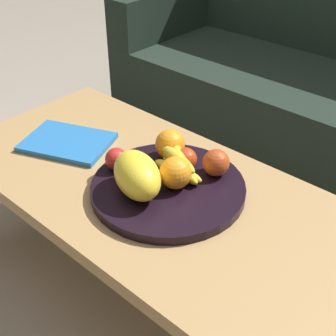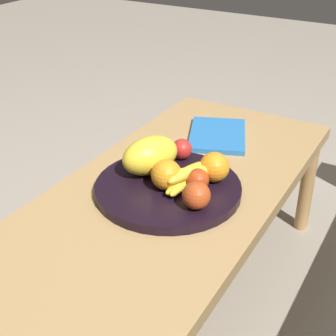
# 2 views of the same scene
# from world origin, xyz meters

# --- Properties ---
(ground_plane) EXTENTS (8.00, 8.00, 0.00)m
(ground_plane) POSITION_xyz_m (0.00, 0.00, 0.00)
(ground_plane) COLOR gray
(coffee_table) EXTENTS (1.24, 0.57, 0.42)m
(coffee_table) POSITION_xyz_m (0.00, 0.00, 0.37)
(coffee_table) COLOR tan
(coffee_table) RESTS_ON ground_plane
(couch) EXTENTS (1.70, 0.70, 0.90)m
(couch) POSITION_xyz_m (-0.07, 1.05, 0.30)
(couch) COLOR #1E2B22
(couch) RESTS_ON ground_plane
(fruit_bowl) EXTENTS (0.40, 0.40, 0.03)m
(fruit_bowl) POSITION_xyz_m (0.03, 0.01, 0.43)
(fruit_bowl) COLOR black
(fruit_bowl) RESTS_ON coffee_table
(melon_large_front) EXTENTS (0.20, 0.17, 0.11)m
(melon_large_front) POSITION_xyz_m (-0.00, -0.07, 0.50)
(melon_large_front) COLOR yellow
(melon_large_front) RESTS_ON fruit_bowl
(orange_front) EXTENTS (0.08, 0.08, 0.08)m
(orange_front) POSITION_xyz_m (0.05, 0.01, 0.48)
(orange_front) COLOR orange
(orange_front) RESTS_ON fruit_bowl
(orange_left) EXTENTS (0.08, 0.08, 0.08)m
(orange_left) POSITION_xyz_m (-0.05, 0.10, 0.48)
(orange_left) COLOR orange
(orange_left) RESTS_ON fruit_bowl
(apple_front) EXTENTS (0.06, 0.06, 0.06)m
(apple_front) POSITION_xyz_m (0.02, 0.09, 0.47)
(apple_front) COLOR #B93C17
(apple_front) RESTS_ON fruit_bowl
(apple_left) EXTENTS (0.07, 0.07, 0.07)m
(apple_left) POSITION_xyz_m (0.10, 0.12, 0.48)
(apple_left) COLOR #BB461D
(apple_left) RESTS_ON fruit_bowl
(apple_right) EXTENTS (0.06, 0.06, 0.06)m
(apple_right) POSITION_xyz_m (-0.12, -0.03, 0.47)
(apple_right) COLOR red
(apple_right) RESTS_ON fruit_bowl
(banana_bunch) EXTENTS (0.16, 0.12, 0.06)m
(banana_bunch) POSITION_xyz_m (0.02, 0.06, 0.47)
(banana_bunch) COLOR yellow
(banana_bunch) RESTS_ON fruit_bowl
(magazine) EXTENTS (0.30, 0.26, 0.02)m
(magazine) POSITION_xyz_m (-0.35, -0.02, 0.43)
(magazine) COLOR #2872C0
(magazine) RESTS_ON coffee_table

